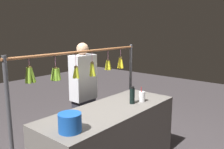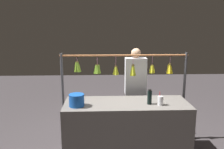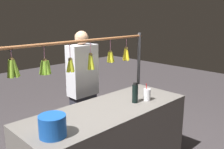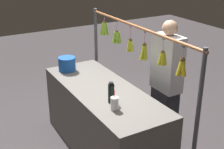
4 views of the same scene
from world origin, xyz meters
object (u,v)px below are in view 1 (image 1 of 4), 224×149
object	(u,v)px
blue_bucket	(70,123)
drink_cup	(142,97)
vendor_person	(84,97)
water_bottle	(132,95)

from	to	relation	value
blue_bucket	drink_cup	bearing A→B (deg)	179.87
blue_bucket	drink_cup	xyz separation A→B (m)	(-1.23, 0.00, -0.02)
blue_bucket	drink_cup	size ratio (longest dim) A/B	1.09
drink_cup	vendor_person	xyz separation A→B (m)	(0.25, -0.86, -0.11)
water_bottle	drink_cup	distance (m)	0.17
blue_bucket	vendor_person	distance (m)	1.30
water_bottle	vendor_person	xyz separation A→B (m)	(0.10, -0.81, -0.15)
water_bottle	drink_cup	world-z (taller)	water_bottle
water_bottle	drink_cup	bearing A→B (deg)	162.08
vendor_person	blue_bucket	bearing A→B (deg)	41.20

